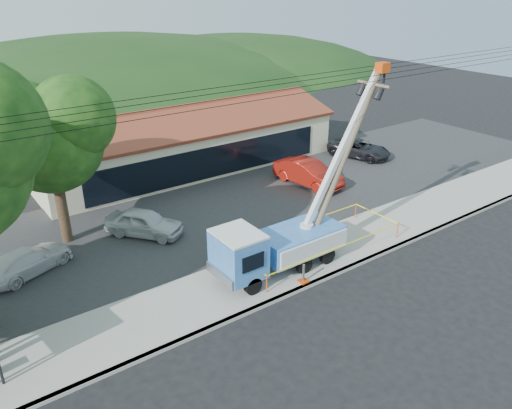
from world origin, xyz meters
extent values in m
plane|color=black|center=(0.00, 0.00, 0.00)|extent=(120.00, 120.00, 0.00)
cube|color=#A8A49D|center=(0.00, 2.10, 0.07)|extent=(60.00, 0.25, 0.15)
cube|color=#A8A49D|center=(0.00, 4.00, 0.07)|extent=(60.00, 4.00, 0.15)
cube|color=#28282B|center=(0.00, 12.00, 0.05)|extent=(60.00, 12.00, 0.10)
cube|color=beige|center=(4.00, 20.00, 1.70)|extent=(22.00, 8.00, 3.40)
cube|color=black|center=(4.00, 15.98, 1.43)|extent=(18.04, 0.08, 2.21)
cube|color=brown|center=(4.00, 18.00, 3.90)|extent=(22.50, 4.53, 1.52)
cube|color=brown|center=(4.00, 22.00, 3.90)|extent=(22.50, 4.53, 1.52)
cube|color=brown|center=(4.00, 20.00, 4.55)|extent=(22.50, 0.30, 0.25)
cylinder|color=#332316|center=(-7.00, 13.00, 2.09)|extent=(0.56, 0.56, 4.18)
sphere|color=black|center=(-7.00, 13.00, 5.70)|extent=(5.25, 5.25, 5.25)
sphere|color=black|center=(-8.05, 13.70, 6.65)|extent=(4.20, 4.20, 4.20)
sphere|color=black|center=(-5.95, 12.30, 6.84)|extent=(4.20, 4.20, 4.20)
ellipsoid|color=#173312|center=(10.00, 55.00, 0.00)|extent=(89.60, 64.00, 32.00)
ellipsoid|color=#173312|center=(30.00, 55.00, 0.00)|extent=(72.80, 52.00, 26.00)
cylinder|color=black|center=(0.00, 3.10, 8.81)|extent=(60.00, 0.02, 0.02)
cylinder|color=black|center=(0.00, 3.60, 8.93)|extent=(60.00, 0.02, 0.02)
cylinder|color=black|center=(0.00, 4.10, 9.05)|extent=(60.00, 0.02, 0.02)
cylinder|color=black|center=(0.00, 4.50, 9.17)|extent=(60.00, 0.02, 0.02)
cylinder|color=black|center=(-1.80, 2.98, 0.56)|extent=(0.85, 0.28, 0.85)
cylinder|color=black|center=(-1.80, 4.96, 0.56)|extent=(0.85, 0.28, 0.85)
cylinder|color=black|center=(1.21, 2.98, 0.56)|extent=(0.85, 0.28, 0.85)
cylinder|color=black|center=(1.21, 4.96, 0.56)|extent=(0.85, 0.28, 0.85)
cylinder|color=black|center=(2.71, 2.98, 0.56)|extent=(0.85, 0.28, 0.85)
cylinder|color=black|center=(2.71, 4.96, 0.56)|extent=(0.85, 0.28, 0.85)
cube|color=black|center=(0.64, 3.97, 0.80)|extent=(6.21, 0.94, 0.24)
cube|color=#346ABA|center=(-1.90, 3.97, 1.74)|extent=(1.88, 2.26, 1.97)
cube|color=silver|center=(-1.90, 3.97, 2.77)|extent=(1.88, 2.26, 0.11)
cube|color=black|center=(-2.79, 3.97, 1.88)|extent=(0.08, 1.69, 0.85)
cube|color=gray|center=(-2.88, 3.97, 0.99)|extent=(0.14, 2.16, 0.47)
cube|color=#346ABA|center=(1.68, 3.97, 1.36)|extent=(4.32, 2.26, 1.13)
cylinder|color=silver|center=(2.15, 3.97, 1.79)|extent=(0.66, 0.66, 0.56)
cube|color=silver|center=(4.24, 3.97, 5.62)|extent=(4.42, 0.26, 7.32)
cube|color=gray|center=(4.52, 3.97, 5.85)|extent=(2.66, 0.17, 4.40)
cube|color=#DC430B|center=(6.34, 3.78, 9.21)|extent=(0.56, 0.47, 0.47)
cube|color=#DC430B|center=(0.64, 2.37, 0.18)|extent=(0.42, 0.42, 0.08)
cube|color=#DC430B|center=(3.09, 5.57, 0.18)|extent=(0.42, 0.42, 0.08)
cylinder|color=brown|center=(4.14, 3.91, 4.68)|extent=(4.70, 0.35, 9.21)
cube|color=brown|center=(5.96, 3.91, 8.43)|extent=(0.17, 1.95, 0.17)
cylinder|color=black|center=(5.74, 4.45, 8.10)|extent=(0.59, 0.39, 0.66)
cylinder|color=black|center=(5.74, 3.36, 8.10)|extent=(0.59, 0.39, 0.66)
cylinder|color=#DC430B|center=(-1.24, 2.71, 0.60)|extent=(0.05, 0.05, 0.91)
cylinder|color=#DC430B|center=(7.65, 2.71, 0.60)|extent=(0.05, 0.05, 0.91)
cylinder|color=#DC430B|center=(7.65, 5.79, 0.60)|extent=(0.05, 0.05, 0.91)
cylinder|color=#DC430B|center=(-1.24, 5.79, 0.60)|extent=(0.05, 0.05, 0.91)
cube|color=#F7EF0D|center=(3.20, 2.71, 1.01)|extent=(8.89, 0.01, 0.05)
cube|color=#F7EF0D|center=(7.65, 4.25, 1.01)|extent=(0.01, 3.09, 0.05)
cube|color=#F7EF0D|center=(3.20, 5.79, 1.01)|extent=(8.89, 0.01, 0.05)
cube|color=#F7EF0D|center=(-1.24, 4.25, 1.01)|extent=(0.01, 3.09, 0.05)
imported|color=silver|center=(-3.30, 11.16, 0.00)|extent=(4.04, 4.44, 1.47)
imported|color=#A01910|center=(8.90, 11.46, 0.00)|extent=(2.48, 5.32, 1.69)
imported|color=silver|center=(-9.47, 10.81, 0.00)|extent=(4.73, 3.34, 1.27)
imported|color=black|center=(16.00, 13.48, 0.00)|extent=(3.75, 5.37, 1.36)
camera|label=1|loc=(-12.65, -12.28, 13.08)|focal=35.00mm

